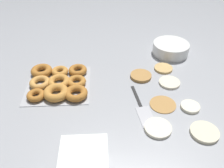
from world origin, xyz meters
TOP-DOWN VIEW (x-y plane):
  - ground_plane at (0.00, 0.00)m, footprint 3.00×3.00m
  - pancake_0 at (0.08, 0.20)m, footprint 0.08×0.08m
  - pancake_1 at (0.22, 0.21)m, footprint 0.11×0.11m
  - pancake_2 at (-0.10, 0.15)m, footprint 0.10×0.10m
  - pancake_3 at (0.19, 0.04)m, footprint 0.11×0.11m
  - pancake_4 at (0.05, 0.09)m, footprint 0.12×0.12m
  - pancake_5 at (-0.22, 0.15)m, footprint 0.10×0.10m
  - pancake_6 at (-0.16, 0.02)m, footprint 0.11×0.11m
  - donut_tray at (-0.11, -0.39)m, footprint 0.30×0.30m
  - batter_bowl at (-0.38, 0.22)m, footprint 0.20×0.20m
  - container_stack at (0.36, -0.24)m, footprint 0.14×0.15m
  - spatula at (0.09, -0.01)m, footprint 0.27×0.08m

SIDE VIEW (x-z plane):
  - ground_plane at x=0.00m, z-range 0.00..0.00m
  - spatula at x=0.09m, z-range 0.00..0.01m
  - pancake_4 at x=0.05m, z-range 0.00..0.01m
  - pancake_5 at x=-0.22m, z-range 0.00..0.01m
  - pancake_2 at x=-0.10m, z-range 0.00..0.01m
  - pancake_3 at x=0.19m, z-range 0.00..0.01m
  - pancake_1 at x=0.22m, z-range 0.00..0.01m
  - pancake_0 at x=0.08m, z-range 0.00..0.01m
  - pancake_6 at x=-0.16m, z-range 0.00..0.02m
  - donut_tray at x=-0.11m, z-range 0.00..0.04m
  - batter_bowl at x=-0.38m, z-range 0.00..0.07m
  - container_stack at x=0.36m, z-range 0.00..0.10m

